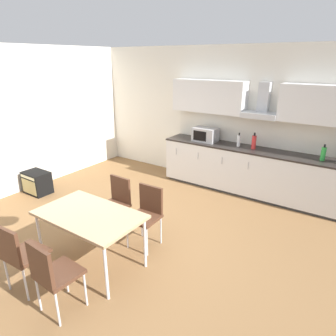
% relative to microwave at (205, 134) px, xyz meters
% --- Properties ---
extents(ground_plane, '(8.84, 8.85, 0.02)m').
position_rel_microwave_xyz_m(ground_plane, '(0.12, -2.65, -1.07)').
color(ground_plane, brown).
extents(wall_back, '(7.07, 0.10, 2.80)m').
position_rel_microwave_xyz_m(wall_back, '(0.12, 0.34, 0.34)').
color(wall_back, silver).
rests_on(wall_back, ground_plane).
extents(wall_left, '(0.10, 7.08, 2.80)m').
position_rel_microwave_xyz_m(wall_left, '(-2.88, -2.65, 0.34)').
color(wall_left, silver).
rests_on(wall_left, ground_plane).
extents(kitchen_counter, '(3.70, 0.61, 0.92)m').
position_rel_microwave_xyz_m(kitchen_counter, '(1.06, 0.00, -0.60)').
color(kitchen_counter, '#333333').
rests_on(kitchen_counter, ground_plane).
extents(backsplash_tile, '(3.68, 0.02, 0.54)m').
position_rel_microwave_xyz_m(backsplash_tile, '(1.06, 0.28, 0.13)').
color(backsplash_tile, silver).
rests_on(backsplash_tile, kitchen_counter).
extents(upper_wall_cabinets, '(3.68, 0.40, 0.63)m').
position_rel_microwave_xyz_m(upper_wall_cabinets, '(1.06, 0.13, 0.75)').
color(upper_wall_cabinets, silver).
extents(microwave, '(0.48, 0.35, 0.28)m').
position_rel_microwave_xyz_m(microwave, '(0.00, 0.00, 0.00)').
color(microwave, '#ADADB2').
rests_on(microwave, kitchen_counter).
extents(bottle_green, '(0.08, 0.08, 0.28)m').
position_rel_microwave_xyz_m(bottle_green, '(2.22, 0.00, -0.02)').
color(bottle_green, green).
rests_on(bottle_green, kitchen_counter).
extents(bottle_white, '(0.07, 0.07, 0.27)m').
position_rel_microwave_xyz_m(bottle_white, '(0.72, 0.01, -0.02)').
color(bottle_white, white).
rests_on(bottle_white, kitchen_counter).
extents(bottle_red, '(0.08, 0.08, 0.31)m').
position_rel_microwave_xyz_m(bottle_red, '(1.02, 0.01, -0.01)').
color(bottle_red, red).
rests_on(bottle_red, kitchen_counter).
extents(dining_table, '(1.32, 0.79, 0.74)m').
position_rel_microwave_xyz_m(dining_table, '(0.12, -3.27, -0.37)').
color(dining_table, tan).
rests_on(dining_table, ground_plane).
extents(chair_near_right, '(0.42, 0.42, 0.87)m').
position_rel_microwave_xyz_m(chair_near_right, '(0.41, -4.05, -0.53)').
color(chair_near_right, '#4C2D1E').
rests_on(chair_near_right, ground_plane).
extents(chair_far_right, '(0.41, 0.41, 0.87)m').
position_rel_microwave_xyz_m(chair_far_right, '(0.41, -2.49, -0.53)').
color(chair_far_right, '#4C2D1E').
rests_on(chair_far_right, ground_plane).
extents(chair_near_left, '(0.42, 0.42, 0.87)m').
position_rel_microwave_xyz_m(chair_near_left, '(-0.18, -4.05, -0.53)').
color(chair_near_left, '#4C2D1E').
rests_on(chair_near_left, ground_plane).
extents(chair_far_left, '(0.41, 0.41, 0.87)m').
position_rel_microwave_xyz_m(chair_far_left, '(-0.18, -2.49, -0.53)').
color(chair_far_left, '#4C2D1E').
rests_on(chair_far_left, ground_plane).
extents(guitar_amp, '(0.52, 0.37, 0.44)m').
position_rel_microwave_xyz_m(guitar_amp, '(-2.48, -2.36, -0.84)').
color(guitar_amp, black).
rests_on(guitar_amp, ground_plane).
extents(pendant_lamp, '(0.32, 0.32, 0.22)m').
position_rel_microwave_xyz_m(pendant_lamp, '(0.12, -3.27, 0.61)').
color(pendant_lamp, silver).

